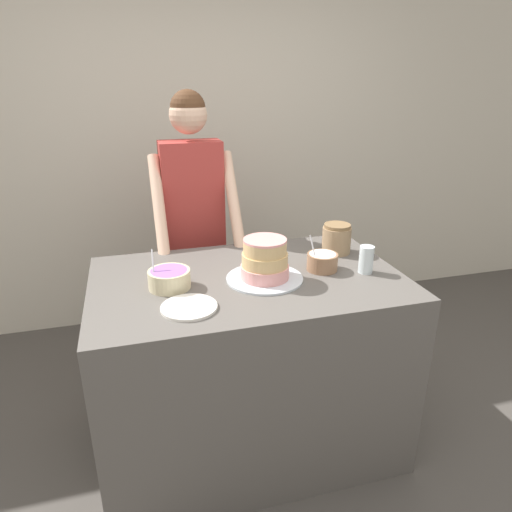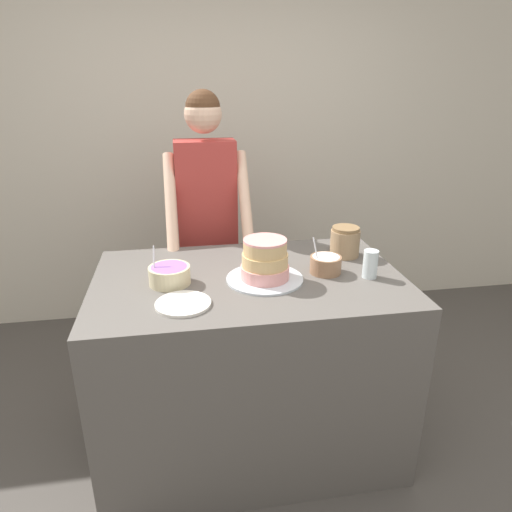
{
  "view_description": "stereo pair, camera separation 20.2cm",
  "coord_description": "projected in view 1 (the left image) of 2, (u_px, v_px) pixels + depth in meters",
  "views": [
    {
      "loc": [
        -0.48,
        -1.41,
        1.79
      ],
      "look_at": [
        0.03,
        0.4,
        1.05
      ],
      "focal_mm": 32.0,
      "sensor_mm": 36.0,
      "label": 1
    },
    {
      "loc": [
        -0.29,
        -1.46,
        1.79
      ],
      "look_at": [
        0.03,
        0.4,
        1.05
      ],
      "focal_mm": 32.0,
      "sensor_mm": 36.0,
      "label": 2
    }
  ],
  "objects": [
    {
      "name": "frosting_bowl_white",
      "position": [
        322.0,
        261.0,
        2.16
      ],
      "size": [
        0.15,
        0.15,
        0.17
      ],
      "color": "#936B4C",
      "rests_on": "counter"
    },
    {
      "name": "frosting_bowl_purple",
      "position": [
        169.0,
        278.0,
        1.98
      ],
      "size": [
        0.18,
        0.18,
        0.17
      ],
      "color": "beige",
      "rests_on": "counter"
    },
    {
      "name": "stoneware_jar",
      "position": [
        337.0,
        239.0,
        2.37
      ],
      "size": [
        0.15,
        0.15,
        0.15
      ],
      "color": "#9E7F5B",
      "rests_on": "counter"
    },
    {
      "name": "drinking_glass",
      "position": [
        366.0,
        260.0,
        2.13
      ],
      "size": [
        0.07,
        0.07,
        0.13
      ],
      "color": "silver",
      "rests_on": "counter"
    },
    {
      "name": "ground_plane",
      "position": [
        275.0,
        507.0,
        2.04
      ],
      "size": [
        14.0,
        14.0,
        0.0
      ],
      "primitive_type": "plane",
      "color": "#4C4742"
    },
    {
      "name": "person_baker",
      "position": [
        193.0,
        208.0,
        2.67
      ],
      "size": [
        0.47,
        0.47,
        1.74
      ],
      "color": "#2D2D38",
      "rests_on": "ground_plane"
    },
    {
      "name": "cake",
      "position": [
        265.0,
        262.0,
        2.04
      ],
      "size": [
        0.35,
        0.35,
        0.19
      ],
      "color": "silver",
      "rests_on": "counter"
    },
    {
      "name": "wall_back",
      "position": [
        194.0,
        150.0,
        3.35
      ],
      "size": [
        10.0,
        0.05,
        2.6
      ],
      "color": "beige",
      "rests_on": "ground_plane"
    },
    {
      "name": "ceramic_plate",
      "position": [
        189.0,
        307.0,
        1.81
      ],
      "size": [
        0.23,
        0.23,
        0.01
      ],
      "color": "white",
      "rests_on": "counter"
    },
    {
      "name": "counter",
      "position": [
        248.0,
        362.0,
        2.27
      ],
      "size": [
        1.42,
        0.89,
        0.94
      ],
      "color": "#5B5651",
      "rests_on": "ground_plane"
    }
  ]
}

